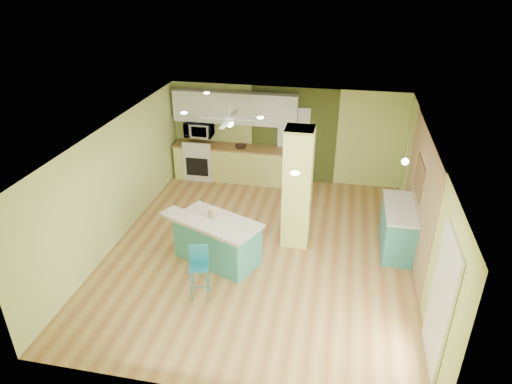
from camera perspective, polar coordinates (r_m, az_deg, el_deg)
floor at (r=9.39m, az=0.54°, el=-7.34°), size 6.00×7.00×0.01m
ceiling at (r=8.23m, az=0.62°, el=7.23°), size 6.00×7.00×0.01m
wall_back at (r=11.92m, az=3.76°, el=7.15°), size 6.00×0.01×2.50m
wall_front at (r=5.94m, az=-6.03°, el=-16.07°), size 6.00×0.01×2.50m
wall_left at (r=9.70m, az=-17.15°, el=1.11°), size 0.01×7.00×2.50m
wall_right at (r=8.76m, az=20.28°, el=-2.28°), size 0.01×7.00×2.50m
wood_panel at (r=9.29m, az=19.74°, el=-0.49°), size 0.02×3.40×2.50m
olive_accent at (r=11.88m, az=4.71°, el=7.05°), size 2.20×0.02×2.50m
interior_door at (r=11.94m, az=4.65°, el=5.87°), size 0.82×0.05×2.00m
french_door at (r=6.97m, az=22.02°, el=-12.85°), size 0.04×1.08×2.10m
column at (r=9.10m, az=5.19°, el=0.53°), size 0.55×0.55×2.50m
kitchen_run at (r=12.15m, az=-2.64°, el=3.63°), size 3.25×0.63×0.94m
stove at (r=12.40m, az=-6.93°, el=3.88°), size 0.76×0.66×1.08m
upper_cabinets at (r=11.75m, az=-2.66°, el=10.49°), size 3.20×0.34×0.80m
microwave at (r=12.08m, az=-7.15°, el=7.78°), size 0.70×0.48×0.39m
ceiling_fan at (r=10.45m, az=-3.32°, el=9.07°), size 1.41×1.41×0.61m
pendant_lamp at (r=9.11m, az=18.15°, el=3.66°), size 0.14×0.14×0.69m
wall_decor at (r=9.34m, az=19.74°, el=1.71°), size 0.03×0.90×0.70m
peninsula at (r=8.88m, az=-4.93°, el=-5.99°), size 2.03×1.63×1.01m
bar_stool at (r=7.95m, az=-7.13°, el=-8.83°), size 0.39×0.39×0.99m
side_counter at (r=9.63m, az=17.32°, el=-4.30°), size 0.63×1.49×0.96m
fruit_bowl at (r=11.87m, az=-1.92°, el=5.70°), size 0.36×0.36×0.07m
canister at (r=8.81m, az=-5.44°, el=-2.53°), size 0.16×0.16×0.17m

